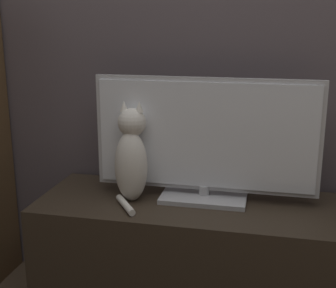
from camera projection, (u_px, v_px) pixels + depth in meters
wall_back at (221, 19)px, 2.06m from camera, size 4.80×0.05×2.60m
tv_stand at (207, 262)px, 2.04m from camera, size 1.46×0.50×0.54m
tv at (205, 141)px, 1.96m from camera, size 0.95×0.22×0.52m
cat at (131, 157)px, 1.97m from camera, size 0.14×0.26×0.43m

